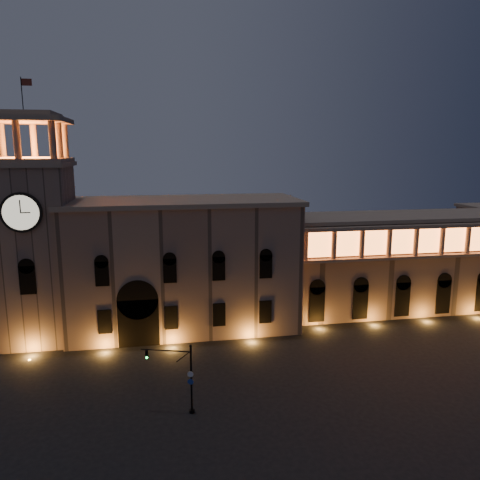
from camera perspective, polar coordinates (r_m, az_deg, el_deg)
The scene contains 5 objects.
ground at distance 46.82m, azimuth -2.36°, elevation -19.90°, with size 160.00×160.00×0.00m, color black.
government_building at distance 63.72m, azimuth -6.96°, elevation -2.97°, with size 30.80×12.80×17.60m.
clock_tower at distance 63.76m, azimuth -23.75°, elevation -0.38°, with size 9.80×9.80×32.40m.
colonnade_wing at distance 75.72m, azimuth 19.69°, elevation -2.42°, with size 40.60×11.50×14.50m.
traffic_light at distance 44.94m, azimuth -7.03°, elevation -16.23°, with size 4.72×1.65×6.72m.
Camera 1 is at (-5.27, -39.86, 23.99)m, focal length 35.00 mm.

